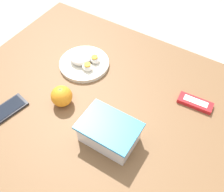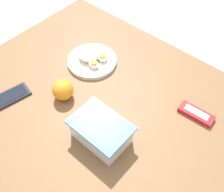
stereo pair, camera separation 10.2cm
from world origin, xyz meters
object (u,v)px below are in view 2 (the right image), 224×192
(rice_plate, at_px, (92,59))
(candy_bar, at_px, (196,114))
(cell_phone, at_px, (12,96))
(orange_fruit, at_px, (63,90))
(food_container, at_px, (101,133))

(rice_plate, xyz_separation_m, candy_bar, (-0.50, -0.05, -0.01))
(rice_plate, xyz_separation_m, cell_phone, (0.11, 0.36, -0.01))
(rice_plate, distance_m, cell_phone, 0.37)
(rice_plate, relative_size, candy_bar, 1.60)
(candy_bar, bearing_deg, orange_fruit, 31.08)
(rice_plate, height_order, candy_bar, rice_plate)
(food_container, height_order, cell_phone, food_container)
(candy_bar, relative_size, cell_phone, 0.90)
(food_container, bearing_deg, orange_fruit, -9.76)
(food_container, bearing_deg, candy_bar, -123.20)
(food_container, distance_m, candy_bar, 0.37)
(cell_phone, bearing_deg, candy_bar, -146.00)
(candy_bar, height_order, cell_phone, candy_bar)
(rice_plate, bearing_deg, candy_bar, -174.02)
(candy_bar, bearing_deg, cell_phone, 34.00)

